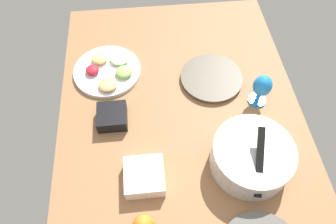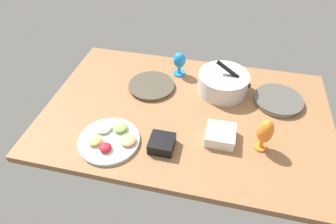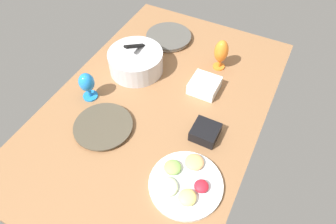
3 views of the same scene
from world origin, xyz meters
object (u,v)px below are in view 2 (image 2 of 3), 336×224
at_px(hurricane_glass_orange, 265,132).
at_px(square_bowl_white, 220,135).
at_px(dinner_plate_left, 152,86).
at_px(hurricane_glass_blue, 179,61).
at_px(fruit_platter, 110,139).
at_px(square_bowl_black, 162,143).
at_px(dinner_plate_right, 278,100).
at_px(mixing_bowl, 223,82).

height_order(hurricane_glass_orange, square_bowl_white, hurricane_glass_orange).
distance_m(dinner_plate_left, hurricane_glass_orange, 0.75).
bearing_deg(hurricane_glass_blue, square_bowl_white, -58.33).
bearing_deg(hurricane_glass_orange, fruit_platter, -170.00).
bearing_deg(square_bowl_white, square_bowl_black, -156.84).
relative_size(fruit_platter, square_bowl_white, 2.14).
relative_size(fruit_platter, square_bowl_black, 2.57).
xyz_separation_m(dinner_plate_right, hurricane_glass_orange, (-0.10, -0.37, 0.09)).
distance_m(dinner_plate_right, fruit_platter, 0.99).
bearing_deg(hurricane_glass_orange, mixing_bowl, 119.16).
bearing_deg(fruit_platter, hurricane_glass_orange, 10.00).
bearing_deg(hurricane_glass_orange, dinner_plate_left, 152.59).
bearing_deg(mixing_bowl, dinner_plate_right, -6.50).
distance_m(fruit_platter, square_bowl_white, 0.56).
bearing_deg(dinner_plate_right, fruit_platter, -149.34).
bearing_deg(square_bowl_black, fruit_platter, -175.62).
distance_m(mixing_bowl, square_bowl_black, 0.58).
relative_size(dinner_plate_right, hurricane_glass_blue, 1.79).
height_order(hurricane_glass_blue, hurricane_glass_orange, hurricane_glass_orange).
bearing_deg(square_bowl_black, mixing_bowl, 64.25).
height_order(dinner_plate_right, square_bowl_white, square_bowl_white).
distance_m(dinner_plate_right, hurricane_glass_orange, 0.40).
bearing_deg(square_bowl_white, hurricane_glass_orange, -2.00).
xyz_separation_m(dinner_plate_left, dinner_plate_right, (0.76, 0.03, 0.00)).
bearing_deg(mixing_bowl, dinner_plate_left, -170.95).
bearing_deg(square_bowl_black, hurricane_glass_orange, 13.07).
xyz_separation_m(fruit_platter, square_bowl_white, (0.55, 0.14, 0.02)).
relative_size(hurricane_glass_orange, square_bowl_white, 1.26).
xyz_separation_m(dinner_plate_left, hurricane_glass_orange, (0.66, -0.34, 0.10)).
relative_size(dinner_plate_left, mixing_bowl, 0.91).
distance_m(dinner_plate_right, hurricane_glass_blue, 0.64).
distance_m(mixing_bowl, hurricane_glass_orange, 0.47).
bearing_deg(hurricane_glass_blue, square_bowl_black, -86.45).
distance_m(hurricane_glass_orange, square_bowl_white, 0.22).
bearing_deg(hurricane_glass_orange, square_bowl_white, 178.00).
bearing_deg(square_bowl_white, mixing_bowl, 93.65).
bearing_deg(dinner_plate_right, square_bowl_white, -129.80).
bearing_deg(fruit_platter, hurricane_glass_blue, 70.55).
relative_size(hurricane_glass_blue, hurricane_glass_orange, 0.86).
distance_m(fruit_platter, square_bowl_black, 0.27).
relative_size(hurricane_glass_orange, square_bowl_black, 1.51).
bearing_deg(dinner_plate_left, dinner_plate_right, 2.33).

